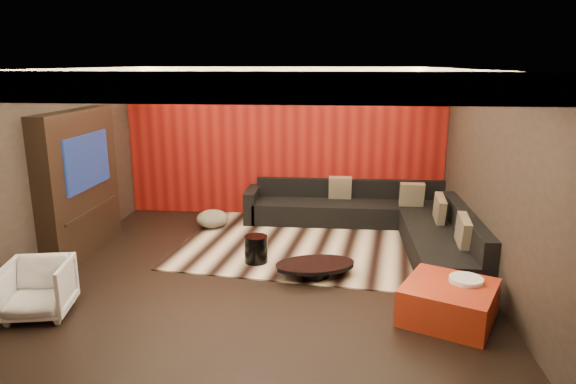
# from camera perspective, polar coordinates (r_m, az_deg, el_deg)

# --- Properties ---
(floor) EXTENTS (6.00, 6.00, 0.02)m
(floor) POSITION_cam_1_polar(r_m,az_deg,el_deg) (7.23, -2.85, -9.28)
(floor) COLOR black
(floor) RESTS_ON ground
(ceiling) EXTENTS (6.00, 6.00, 0.02)m
(ceiling) POSITION_cam_1_polar(r_m,az_deg,el_deg) (6.64, -3.16, 13.66)
(ceiling) COLOR silver
(ceiling) RESTS_ON ground
(wall_back) EXTENTS (6.00, 0.02, 2.80)m
(wall_back) POSITION_cam_1_polar(r_m,az_deg,el_deg) (9.74, -0.43, 5.49)
(wall_back) COLOR black
(wall_back) RESTS_ON ground
(wall_left) EXTENTS (0.02, 6.00, 2.80)m
(wall_left) POSITION_cam_1_polar(r_m,az_deg,el_deg) (7.82, -25.40, 1.98)
(wall_left) COLOR black
(wall_left) RESTS_ON ground
(wall_right) EXTENTS (0.02, 6.00, 2.80)m
(wall_right) POSITION_cam_1_polar(r_m,az_deg,el_deg) (7.03, 22.08, 1.07)
(wall_right) COLOR black
(wall_right) RESTS_ON ground
(red_feature_wall) EXTENTS (5.98, 0.05, 2.78)m
(red_feature_wall) POSITION_cam_1_polar(r_m,az_deg,el_deg) (9.70, -0.45, 5.46)
(red_feature_wall) COLOR #6B0C0A
(red_feature_wall) RESTS_ON ground
(soffit_back) EXTENTS (6.00, 0.60, 0.22)m
(soffit_back) POSITION_cam_1_polar(r_m,az_deg,el_deg) (9.32, -0.64, 13.07)
(soffit_back) COLOR silver
(soffit_back) RESTS_ON ground
(soffit_front) EXTENTS (6.00, 0.60, 0.22)m
(soffit_front) POSITION_cam_1_polar(r_m,az_deg,el_deg) (3.99, -8.96, 11.49)
(soffit_front) COLOR silver
(soffit_front) RESTS_ON ground
(soffit_left) EXTENTS (0.60, 4.80, 0.22)m
(soffit_left) POSITION_cam_1_polar(r_m,az_deg,el_deg) (7.53, -24.37, 11.60)
(soffit_left) COLOR silver
(soffit_left) RESTS_ON ground
(soffit_right) EXTENTS (0.60, 4.80, 0.22)m
(soffit_right) POSITION_cam_1_polar(r_m,az_deg,el_deg) (6.79, 20.55, 11.81)
(soffit_right) COLOR silver
(soffit_right) RESTS_ON ground
(cove_back) EXTENTS (4.80, 0.08, 0.04)m
(cove_back) POSITION_cam_1_polar(r_m,az_deg,el_deg) (8.98, -0.87, 12.46)
(cove_back) COLOR #FFD899
(cove_back) RESTS_ON ground
(cove_front) EXTENTS (4.80, 0.08, 0.04)m
(cove_front) POSITION_cam_1_polar(r_m,az_deg,el_deg) (4.33, -7.80, 10.53)
(cove_front) COLOR #FFD899
(cove_front) RESTS_ON ground
(cove_left) EXTENTS (0.08, 4.80, 0.04)m
(cove_left) POSITION_cam_1_polar(r_m,az_deg,el_deg) (7.37, -21.96, 11.10)
(cove_left) COLOR #FFD899
(cove_left) RESTS_ON ground
(cove_right) EXTENTS (0.08, 4.80, 0.04)m
(cove_right) POSITION_cam_1_polar(r_m,az_deg,el_deg) (6.71, 17.63, 11.25)
(cove_right) COLOR #FFD899
(cove_right) RESTS_ON ground
(tv_surround) EXTENTS (0.30, 2.00, 2.20)m
(tv_surround) POSITION_cam_1_polar(r_m,az_deg,el_deg) (8.31, -22.17, 0.83)
(tv_surround) COLOR black
(tv_surround) RESTS_ON ground
(tv_screen) EXTENTS (0.04, 1.30, 0.80)m
(tv_screen) POSITION_cam_1_polar(r_m,az_deg,el_deg) (8.17, -21.40, 3.20)
(tv_screen) COLOR black
(tv_screen) RESTS_ON ground
(tv_shelf) EXTENTS (0.04, 1.60, 0.04)m
(tv_shelf) POSITION_cam_1_polar(r_m,az_deg,el_deg) (8.34, -20.94, -1.86)
(tv_shelf) COLOR black
(tv_shelf) RESTS_ON ground
(rug) EXTENTS (4.34, 3.48, 0.02)m
(rug) POSITION_cam_1_polar(r_m,az_deg,el_deg) (8.33, 2.27, -5.89)
(rug) COLOR beige
(rug) RESTS_ON floor
(coffee_table) EXTENTS (1.37, 1.37, 0.19)m
(coffee_table) POSITION_cam_1_polar(r_m,az_deg,el_deg) (7.13, 3.02, -8.58)
(coffee_table) COLOR black
(coffee_table) RESTS_ON rug
(drum_stool) EXTENTS (0.42, 0.42, 0.40)m
(drum_stool) POSITION_cam_1_polar(r_m,az_deg,el_deg) (7.57, -3.57, -6.35)
(drum_stool) COLOR black
(drum_stool) RESTS_ON rug
(striped_pouf) EXTENTS (0.61, 0.61, 0.31)m
(striped_pouf) POSITION_cam_1_polar(r_m,az_deg,el_deg) (9.23, -8.39, -2.96)
(striped_pouf) COLOR beige
(striped_pouf) RESTS_ON rug
(white_side_table) EXTENTS (0.45, 0.45, 0.48)m
(white_side_table) POSITION_cam_1_polar(r_m,az_deg,el_deg) (6.39, 19.03, -10.95)
(white_side_table) COLOR white
(white_side_table) RESTS_ON floor
(orange_ottoman) EXTENTS (1.28, 1.28, 0.43)m
(orange_ottoman) POSITION_cam_1_polar(r_m,az_deg,el_deg) (6.26, 17.42, -11.60)
(orange_ottoman) COLOR #AB3516
(orange_ottoman) RESTS_ON floor
(armchair) EXTENTS (0.83, 0.85, 0.66)m
(armchair) POSITION_cam_1_polar(r_m,az_deg,el_deg) (6.69, -26.02, -9.64)
(armchair) COLOR silver
(armchair) RESTS_ON floor
(sectional_sofa) EXTENTS (3.65, 3.50, 0.75)m
(sectional_sofa) POSITION_cam_1_polar(r_m,az_deg,el_deg) (8.86, 10.08, -3.17)
(sectional_sofa) COLOR black
(sectional_sofa) RESTS_ON floor
(throw_pillows) EXTENTS (1.94, 2.77, 0.50)m
(throw_pillows) POSITION_cam_1_polar(r_m,az_deg,el_deg) (8.64, 13.29, -1.30)
(throw_pillows) COLOR #C2B28E
(throw_pillows) RESTS_ON sectional_sofa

